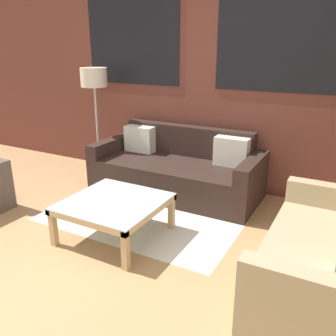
{
  "coord_description": "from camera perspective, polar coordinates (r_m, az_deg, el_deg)",
  "views": [
    {
      "loc": [
        1.84,
        -1.75,
        1.74
      ],
      "look_at": [
        0.19,
        1.29,
        0.55
      ],
      "focal_mm": 38.0,
      "sensor_mm": 36.0,
      "label": 1
    }
  ],
  "objects": [
    {
      "name": "wall_back_brick",
      "position": [
        4.59,
        4.92,
        14.77
      ],
      "size": [
        8.4,
        0.09,
        2.8
      ],
      "color": "brown",
      "rests_on": "ground_plane"
    },
    {
      "name": "floor_lamp",
      "position": [
        4.93,
        -11.75,
        13.07
      ],
      "size": [
        0.35,
        0.35,
        1.47
      ],
      "color": "#B2B2B7",
      "rests_on": "ground_plane"
    },
    {
      "name": "coffee_table",
      "position": [
        3.39,
        -8.62,
        -6.03
      ],
      "size": [
        0.87,
        0.87,
        0.38
      ],
      "color": "silver",
      "rests_on": "ground_plane"
    },
    {
      "name": "rug",
      "position": [
        3.94,
        -3.46,
        -7.22
      ],
      "size": [
        2.08,
        1.45,
        0.0
      ],
      "color": "silver",
      "rests_on": "ground_plane"
    },
    {
      "name": "couch_dark",
      "position": [
        4.4,
        1.45,
        -0.41
      ],
      "size": [
        2.05,
        0.88,
        0.78
      ],
      "color": "black",
      "rests_on": "ground_plane"
    },
    {
      "name": "ground_plane",
      "position": [
        3.08,
        -15.32,
        -16.18
      ],
      "size": [
        16.0,
        16.0,
        0.0
      ],
      "primitive_type": "plane",
      "color": "#AD7F51"
    },
    {
      "name": "settee_vintage",
      "position": [
        2.81,
        24.66,
        -13.54
      ],
      "size": [
        0.8,
        1.54,
        0.92
      ],
      "color": "tan",
      "rests_on": "ground_plane"
    }
  ]
}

